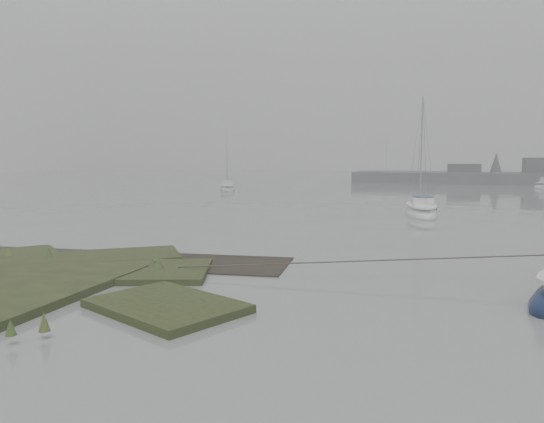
# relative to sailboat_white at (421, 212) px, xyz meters

# --- Properties ---
(ground) EXTENTS (160.00, 160.00, 0.00)m
(ground) POSITION_rel_sailboat_white_xyz_m (-5.74, 8.39, -0.24)
(ground) COLOR slate
(ground) RESTS_ON ground
(sailboat_white) EXTENTS (2.57, 5.68, 7.73)m
(sailboat_white) POSITION_rel_sailboat_white_xyz_m (0.00, 0.00, 0.00)
(sailboat_white) COLOR white
(sailboat_white) RESTS_ON ground
(sailboat_far_a) EXTENTS (3.29, 4.92, 6.62)m
(sailboat_far_a) POSITION_rel_sailboat_white_xyz_m (-19.73, 17.77, -0.03)
(sailboat_far_a) COLOR #AAADB4
(sailboat_far_a) RESTS_ON ground
(sailboat_far_c) EXTENTS (4.88, 2.20, 6.65)m
(sailboat_far_c) POSITION_rel_sailboat_white_xyz_m (-4.85, 38.24, -0.03)
(sailboat_far_c) COLOR #B1B6BA
(sailboat_far_c) RESTS_ON ground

